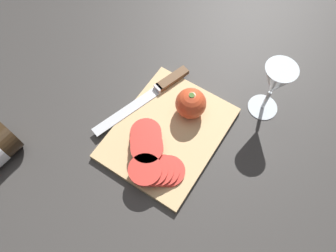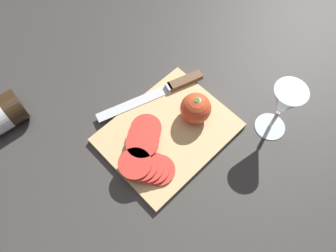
# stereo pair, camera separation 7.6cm
# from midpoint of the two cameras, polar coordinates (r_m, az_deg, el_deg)

# --- Properties ---
(ground_plane) EXTENTS (3.00, 3.00, 0.00)m
(ground_plane) POSITION_cam_midpoint_polar(r_m,az_deg,el_deg) (0.79, -8.14, -5.81)
(ground_plane) COLOR #383533
(cutting_board) EXTENTS (0.30, 0.24, 0.02)m
(cutting_board) POSITION_cam_midpoint_polar(r_m,az_deg,el_deg) (0.80, -2.73, -1.48)
(cutting_board) COLOR tan
(cutting_board) RESTS_ON ground_plane
(wine_glass) EXTENTS (0.08, 0.08, 0.16)m
(wine_glass) POSITION_cam_midpoint_polar(r_m,az_deg,el_deg) (0.77, 15.48, 6.98)
(wine_glass) COLOR silver
(wine_glass) RESTS_ON ground_plane
(whole_tomato) EXTENTS (0.07, 0.07, 0.08)m
(whole_tomato) POSITION_cam_midpoint_polar(r_m,az_deg,el_deg) (0.78, 1.22, 3.68)
(whole_tomato) COLOR #DB4C28
(whole_tomato) RESTS_ON cutting_board
(knife) EXTENTS (0.28, 0.11, 0.01)m
(knife) POSITION_cam_midpoint_polar(r_m,az_deg,el_deg) (0.85, -3.73, 6.65)
(knife) COLOR silver
(knife) RESTS_ON cutting_board
(tomato_slice_stack_near) EXTENTS (0.12, 0.11, 0.03)m
(tomato_slice_stack_near) POSITION_cam_midpoint_polar(r_m,az_deg,el_deg) (0.77, -6.64, -2.74)
(tomato_slice_stack_near) COLOR red
(tomato_slice_stack_near) RESTS_ON cutting_board
(tomato_slice_stack_far) EXTENTS (0.11, 0.12, 0.03)m
(tomato_slice_stack_far) POSITION_cam_midpoint_polar(r_m,az_deg,el_deg) (0.74, -4.90, -8.01)
(tomato_slice_stack_far) COLOR red
(tomato_slice_stack_far) RESTS_ON cutting_board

